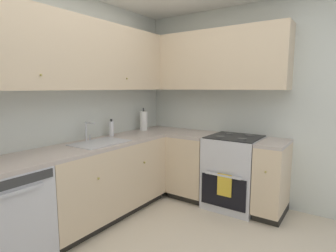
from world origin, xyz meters
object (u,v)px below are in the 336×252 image
object	(u,v)px
oven_range	(234,171)
soap_bottle	(111,129)
dishwasher	(3,218)
paper_towel_roll	(144,121)

from	to	relation	value
oven_range	soap_bottle	distance (m)	1.62
oven_range	dishwasher	bearing A→B (deg)	153.08
oven_range	paper_towel_roll	xyz separation A→B (m)	(-0.20, 1.28, 0.57)
soap_bottle	paper_towel_roll	xyz separation A→B (m)	(0.61, -0.02, 0.04)
oven_range	paper_towel_roll	size ratio (longest dim) A/B	3.13
soap_bottle	paper_towel_roll	world-z (taller)	paper_towel_roll
dishwasher	paper_towel_roll	world-z (taller)	paper_towel_roll
oven_range	paper_towel_roll	distance (m)	1.42
oven_range	soap_bottle	world-z (taller)	soap_bottle
dishwasher	paper_towel_roll	bearing A→B (deg)	4.56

